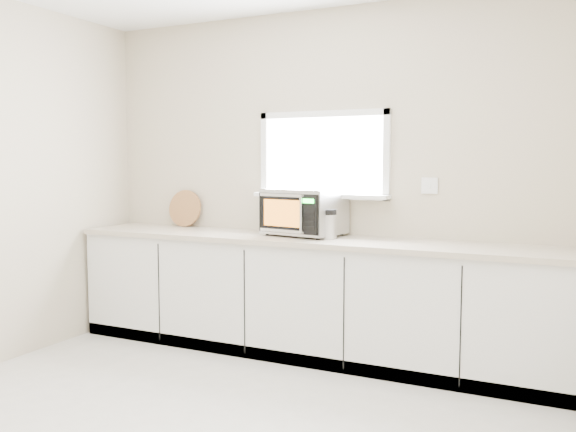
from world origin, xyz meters
The scene contains 7 objects.
back_wall centered at (0.00, 2.00, 1.36)m, with size 4.00×0.17×2.70m.
cabinets centered at (0.00, 1.70, 0.44)m, with size 3.92×0.60×0.88m, color silver.
countertop centered at (0.00, 1.69, 0.90)m, with size 3.92×0.64×0.04m, color beige.
microwave centered at (-0.09, 1.80, 1.11)m, with size 0.64×0.54×0.37m.
knife_block centered at (-0.32, 1.75, 1.05)m, with size 0.11×0.22×0.31m.
cutting_board centered at (-1.31, 1.94, 1.08)m, with size 0.33×0.33×0.02m, color #A27D3E.
coffee_grinder centered at (0.17, 1.68, 1.03)m, with size 0.14×0.14×0.23m.
Camera 1 is at (1.86, -2.54, 1.50)m, focal length 38.00 mm.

